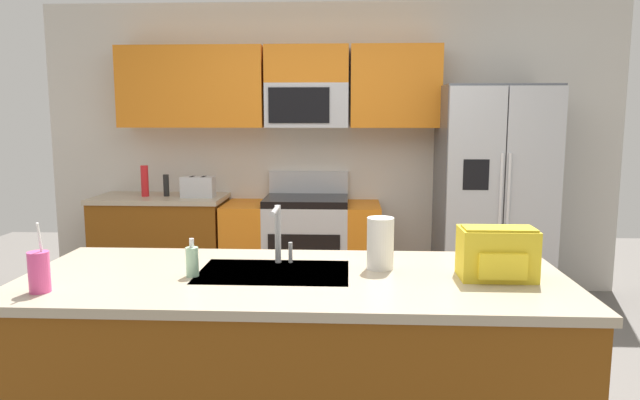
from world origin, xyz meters
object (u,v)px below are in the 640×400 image
object	(u,v)px
refrigerator	(492,197)
bottle_red	(145,181)
toaster	(198,187)
drink_cup_pink	(39,272)
pepper_mill	(166,185)
paper_towel_roll	(380,243)
soap_dispenser	(192,261)
sink_faucet	(278,230)
range_oven	(302,248)
backpack	(497,252)

from	to	relation	value
refrigerator	bottle_red	xyz separation A→B (m)	(-3.00, 0.05, 0.11)
toaster	drink_cup_pink	bearing A→B (deg)	-88.53
pepper_mill	paper_towel_roll	xyz separation A→B (m)	(1.75, -2.36, 0.02)
refrigerator	soap_dispenser	xyz separation A→B (m)	(-1.90, -2.47, 0.04)
pepper_mill	sink_faucet	world-z (taller)	sink_faucet
soap_dispenser	sink_faucet	bearing A→B (deg)	33.08
pepper_mill	paper_towel_roll	distance (m)	2.94
range_oven	pepper_mill	xyz separation A→B (m)	(-1.20, -0.00, 0.55)
sink_faucet	paper_towel_roll	size ratio (longest dim) A/B	1.17
bottle_red	sink_faucet	size ratio (longest dim) A/B	0.96
pepper_mill	soap_dispenser	world-z (taller)	pepper_mill
backpack	refrigerator	bearing A→B (deg)	76.83
toaster	bottle_red	xyz separation A→B (m)	(-0.48, 0.03, 0.05)
range_oven	pepper_mill	bearing A→B (deg)	-179.88
sink_faucet	drink_cup_pink	xyz separation A→B (m)	(-0.91, -0.49, -0.08)
range_oven	sink_faucet	world-z (taller)	sink_faucet
sink_faucet	drink_cup_pink	world-z (taller)	drink_cup_pink
pepper_mill	backpack	bearing A→B (deg)	-48.06
range_oven	soap_dispenser	distance (m)	2.61
pepper_mill	refrigerator	bearing A→B (deg)	-1.41
range_oven	backpack	world-z (taller)	backpack
drink_cup_pink	soap_dispenser	distance (m)	0.61
bottle_red	backpack	bearing A→B (deg)	-45.56
pepper_mill	drink_cup_pink	xyz separation A→B (m)	(0.37, -2.80, -0.01)
refrigerator	drink_cup_pink	bearing A→B (deg)	-131.97
pepper_mill	paper_towel_roll	bearing A→B (deg)	-53.44
backpack	bottle_red	bearing A→B (deg)	134.44
paper_towel_roll	drink_cup_pink	bearing A→B (deg)	-162.70
soap_dispenser	drink_cup_pink	bearing A→B (deg)	-154.67
refrigerator	soap_dispenser	world-z (taller)	refrigerator
toaster	backpack	distance (m)	3.14
sink_faucet	range_oven	bearing A→B (deg)	91.83
range_oven	backpack	xyz separation A→B (m)	(1.05, -2.51, 0.57)
soap_dispenser	paper_towel_roll	bearing A→B (deg)	11.58
range_oven	toaster	distance (m)	1.06
refrigerator	paper_towel_roll	xyz separation A→B (m)	(-1.07, -2.30, 0.09)
paper_towel_roll	backpack	xyz separation A→B (m)	(0.50, -0.14, -0.00)
refrigerator	drink_cup_pink	world-z (taller)	refrigerator
pepper_mill	drink_cup_pink	distance (m)	2.82
refrigerator	toaster	xyz separation A→B (m)	(-2.52, 0.02, 0.07)
range_oven	paper_towel_roll	bearing A→B (deg)	-76.83
range_oven	refrigerator	size ratio (longest dim) A/B	0.74
soap_dispenser	paper_towel_roll	size ratio (longest dim) A/B	0.71
refrigerator	drink_cup_pink	xyz separation A→B (m)	(-2.45, -2.73, 0.06)
toaster	backpack	xyz separation A→B (m)	(1.95, -2.45, 0.03)
bottle_red	soap_dispenser	bearing A→B (deg)	-66.35
toaster	backpack	size ratio (longest dim) A/B	0.87
refrigerator	pepper_mill	size ratio (longest dim) A/B	9.68
toaster	paper_towel_roll	xyz separation A→B (m)	(1.46, -2.31, 0.03)
refrigerator	sink_faucet	xyz separation A→B (m)	(-1.55, -2.24, 0.14)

